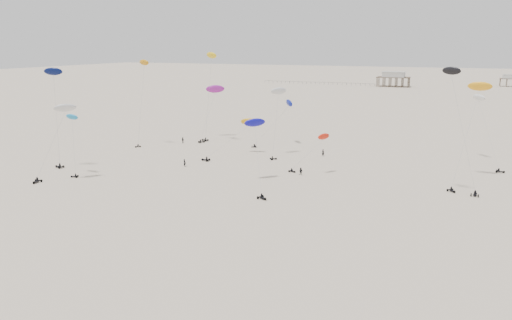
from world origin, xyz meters
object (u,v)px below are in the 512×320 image
at_px(rig_4, 475,103).
at_px(rig_0, 57,129).
at_px(pavilion_main, 393,80).
at_px(spectator_0, 185,166).
at_px(rig_9, 55,101).
at_px(pavilion_small, 507,81).

bearing_deg(rig_4, rig_0, -14.12).
bearing_deg(pavilion_main, rig_4, -78.65).
height_order(rig_4, spectator_0, rig_4).
bearing_deg(pavilion_main, rig_9, -98.93).
bearing_deg(pavilion_small, spectator_0, -106.94).
relative_size(pavilion_small, rig_9, 0.39).
xyz_separation_m(pavilion_small, rig_0, (-102.26, -297.00, 7.38)).
distance_m(rig_0, rig_9, 12.78).
bearing_deg(pavilion_small, rig_4, -95.08).
height_order(pavilion_small, rig_4, rig_4).
bearing_deg(pavilion_main, spectator_0, -93.32).
distance_m(pavilion_main, pavilion_small, 76.16).
bearing_deg(spectator_0, rig_9, 38.71).
distance_m(pavilion_main, rig_9, 261.73).
relative_size(rig_4, spectator_0, 11.37).
height_order(rig_4, rig_9, rig_9).
distance_m(pavilion_small, rig_9, 309.03).
height_order(rig_0, spectator_0, rig_0).
relative_size(pavilion_main, rig_0, 1.30).
distance_m(pavilion_small, rig_4, 263.90).
bearing_deg(pavilion_main, pavilion_small, 23.20).
height_order(pavilion_small, rig_9, rig_9).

